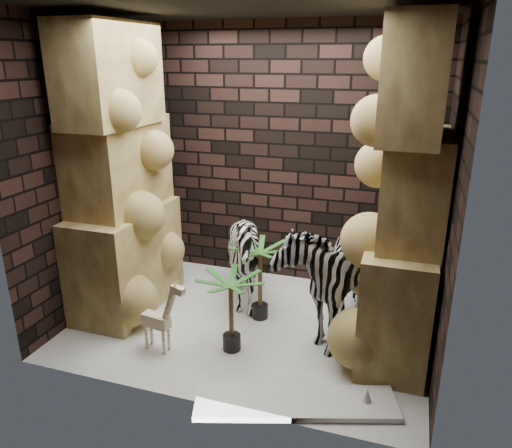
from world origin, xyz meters
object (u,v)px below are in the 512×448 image
(zebra_left, at_px, (245,263))
(giraffe_toy, at_px, (156,313))
(zebra_right, at_px, (329,261))
(surfboard, at_px, (296,403))
(palm_front, at_px, (260,281))
(palm_back, at_px, (231,313))

(zebra_left, height_order, giraffe_toy, zebra_left)
(zebra_right, relative_size, surfboard, 0.92)
(zebra_left, bearing_deg, surfboard, -34.84)
(palm_front, distance_m, surfboard, 1.46)
(surfboard, bearing_deg, giraffe_toy, 148.16)
(surfboard, bearing_deg, zebra_left, 105.79)
(giraffe_toy, xyz_separation_m, palm_front, (0.73, 0.86, 0.03))
(zebra_right, height_order, palm_front, zebra_right)
(giraffe_toy, distance_m, palm_front, 1.13)
(zebra_right, relative_size, zebra_left, 1.27)
(zebra_left, bearing_deg, palm_front, -14.32)
(zebra_left, height_order, surfboard, zebra_left)
(zebra_right, height_order, surfboard, zebra_right)
(palm_back, bearing_deg, zebra_left, 100.73)
(zebra_left, distance_m, surfboard, 1.73)
(palm_front, bearing_deg, zebra_left, 143.86)
(zebra_left, xyz_separation_m, palm_back, (0.15, -0.81, -0.14))
(zebra_right, relative_size, palm_front, 1.75)
(zebra_left, bearing_deg, palm_back, -57.45)
(zebra_right, height_order, zebra_left, zebra_right)
(zebra_right, bearing_deg, palm_front, -171.64)
(zebra_right, distance_m, surfboard, 1.43)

